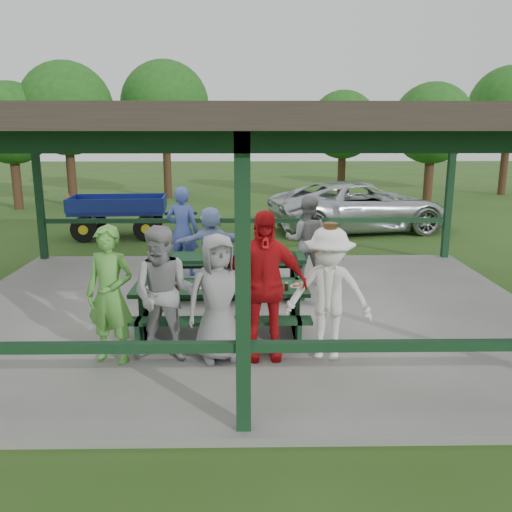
{
  "coord_description": "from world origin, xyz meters",
  "views": [
    {
      "loc": [
        0.04,
        -8.85,
        3.12
      ],
      "look_at": [
        0.18,
        -0.3,
        1.1
      ],
      "focal_mm": 38.0,
      "sensor_mm": 36.0,
      "label": 1
    }
  ],
  "objects_px": {
    "picnic_table_near": "(221,305)",
    "spectator_grey": "(307,240)",
    "contestant_grey_mid": "(218,298)",
    "contestant_white_fedora": "(328,294)",
    "spectator_blue": "(183,231)",
    "farm_trailer": "(119,215)",
    "picnic_table_far": "(232,270)",
    "spectator_lblue": "(211,244)",
    "contestant_green": "(110,295)",
    "pickup_truck": "(360,207)",
    "contestant_grey_left": "(164,295)",
    "contestant_red": "(263,285)"
  },
  "relations": [
    {
      "from": "contestant_green",
      "to": "contestant_red",
      "type": "height_order",
      "value": "contestant_red"
    },
    {
      "from": "contestant_grey_mid",
      "to": "farm_trailer",
      "type": "relative_size",
      "value": 0.46
    },
    {
      "from": "spectator_blue",
      "to": "pickup_truck",
      "type": "relative_size",
      "value": 0.34
    },
    {
      "from": "spectator_blue",
      "to": "farm_trailer",
      "type": "xyz_separation_m",
      "value": [
        -2.42,
        4.67,
        -0.39
      ]
    },
    {
      "from": "contestant_grey_left",
      "to": "contestant_red",
      "type": "relative_size",
      "value": 0.9
    },
    {
      "from": "contestant_green",
      "to": "contestant_grey_left",
      "type": "xyz_separation_m",
      "value": [
        0.7,
        0.02,
        -0.01
      ]
    },
    {
      "from": "contestant_grey_mid",
      "to": "contestant_red",
      "type": "relative_size",
      "value": 0.85
    },
    {
      "from": "contestant_grey_left",
      "to": "contestant_grey_mid",
      "type": "bearing_deg",
      "value": 7.52
    },
    {
      "from": "contestant_green",
      "to": "farm_trailer",
      "type": "height_order",
      "value": "contestant_green"
    },
    {
      "from": "picnic_table_near",
      "to": "picnic_table_far",
      "type": "xyz_separation_m",
      "value": [
        0.12,
        2.0,
        0.0
      ]
    },
    {
      "from": "spectator_lblue",
      "to": "spectator_blue",
      "type": "height_order",
      "value": "spectator_blue"
    },
    {
      "from": "contestant_white_fedora",
      "to": "pickup_truck",
      "type": "height_order",
      "value": "contestant_white_fedora"
    },
    {
      "from": "picnic_table_near",
      "to": "contestant_red",
      "type": "relative_size",
      "value": 1.29
    },
    {
      "from": "contestant_grey_mid",
      "to": "pickup_truck",
      "type": "bearing_deg",
      "value": 50.39
    },
    {
      "from": "pickup_truck",
      "to": "farm_trailer",
      "type": "bearing_deg",
      "value": 84.31
    },
    {
      "from": "spectator_blue",
      "to": "farm_trailer",
      "type": "bearing_deg",
      "value": -53.61
    },
    {
      "from": "contestant_grey_mid",
      "to": "contestant_white_fedora",
      "type": "height_order",
      "value": "contestant_white_fedora"
    },
    {
      "from": "pickup_truck",
      "to": "contestant_red",
      "type": "bearing_deg",
      "value": 149.5
    },
    {
      "from": "contestant_grey_left",
      "to": "pickup_truck",
      "type": "relative_size",
      "value": 0.33
    },
    {
      "from": "contestant_grey_mid",
      "to": "spectator_grey",
      "type": "xyz_separation_m",
      "value": [
        1.55,
        3.63,
        0.02
      ]
    },
    {
      "from": "contestant_green",
      "to": "picnic_table_far",
      "type": "bearing_deg",
      "value": 77.87
    },
    {
      "from": "picnic_table_near",
      "to": "spectator_grey",
      "type": "height_order",
      "value": "spectator_grey"
    },
    {
      "from": "pickup_truck",
      "to": "farm_trailer",
      "type": "xyz_separation_m",
      "value": [
        -7.26,
        -0.78,
        -0.13
      ]
    },
    {
      "from": "spectator_blue",
      "to": "spectator_grey",
      "type": "distance_m",
      "value": 2.62
    },
    {
      "from": "spectator_blue",
      "to": "picnic_table_near",
      "type": "bearing_deg",
      "value": 114.29
    },
    {
      "from": "spectator_blue",
      "to": "contestant_grey_mid",
      "type": "bearing_deg",
      "value": 111.54
    },
    {
      "from": "spectator_lblue",
      "to": "contestant_grey_mid",
      "type": "bearing_deg",
      "value": 76.07
    },
    {
      "from": "picnic_table_far",
      "to": "spectator_blue",
      "type": "height_order",
      "value": "spectator_blue"
    },
    {
      "from": "contestant_grey_mid",
      "to": "spectator_lblue",
      "type": "relative_size",
      "value": 1.13
    },
    {
      "from": "contestant_red",
      "to": "farm_trailer",
      "type": "relative_size",
      "value": 0.54
    },
    {
      "from": "picnic_table_far",
      "to": "contestant_red",
      "type": "relative_size",
      "value": 1.32
    },
    {
      "from": "picnic_table_near",
      "to": "contestant_green",
      "type": "xyz_separation_m",
      "value": [
        -1.39,
        -0.89,
        0.44
      ]
    },
    {
      "from": "picnic_table_near",
      "to": "farm_trailer",
      "type": "bearing_deg",
      "value": 112.51
    },
    {
      "from": "contestant_white_fedora",
      "to": "spectator_lblue",
      "type": "bearing_deg",
      "value": 129.6
    },
    {
      "from": "picnic_table_far",
      "to": "contestant_grey_mid",
      "type": "xyz_separation_m",
      "value": [
        -0.11,
        -2.86,
        0.38
      ]
    },
    {
      "from": "spectator_lblue",
      "to": "farm_trailer",
      "type": "distance_m",
      "value": 5.97
    },
    {
      "from": "contestant_grey_left",
      "to": "pickup_truck",
      "type": "height_order",
      "value": "contestant_grey_left"
    },
    {
      "from": "spectator_blue",
      "to": "contestant_white_fedora",
      "type": "bearing_deg",
      "value": 128.36
    },
    {
      "from": "picnic_table_near",
      "to": "spectator_grey",
      "type": "relative_size",
      "value": 1.47
    },
    {
      "from": "contestant_grey_mid",
      "to": "spectator_grey",
      "type": "relative_size",
      "value": 0.98
    },
    {
      "from": "contestant_green",
      "to": "spectator_blue",
      "type": "bearing_deg",
      "value": 99.79
    },
    {
      "from": "farm_trailer",
      "to": "contestant_grey_left",
      "type": "bearing_deg",
      "value": -77.67
    },
    {
      "from": "contestant_white_fedora",
      "to": "spectator_grey",
      "type": "height_order",
      "value": "contestant_white_fedora"
    },
    {
      "from": "contestant_grey_mid",
      "to": "contestant_white_fedora",
      "type": "xyz_separation_m",
      "value": [
        1.46,
        0.03,
        0.04
      ]
    },
    {
      "from": "contestant_green",
      "to": "farm_trailer",
      "type": "relative_size",
      "value": 0.49
    },
    {
      "from": "picnic_table_near",
      "to": "contestant_white_fedora",
      "type": "height_order",
      "value": "contestant_white_fedora"
    },
    {
      "from": "picnic_table_far",
      "to": "contestant_grey_left",
      "type": "distance_m",
      "value": 3.01
    },
    {
      "from": "spectator_lblue",
      "to": "farm_trailer",
      "type": "relative_size",
      "value": 0.41
    },
    {
      "from": "picnic_table_far",
      "to": "contestant_green",
      "type": "xyz_separation_m",
      "value": [
        -1.51,
        -2.89,
        0.44
      ]
    },
    {
      "from": "spectator_blue",
      "to": "contestant_grey_left",
      "type": "bearing_deg",
      "value": 102.47
    }
  ]
}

